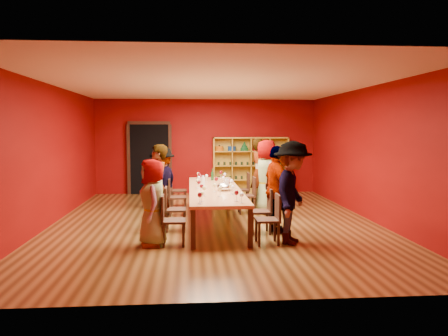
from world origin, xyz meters
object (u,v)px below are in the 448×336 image
(chair_person_left_0, at_px, (169,217))
(person_right_0, at_px, (292,193))
(shelving_unit, at_px, (250,163))
(spittoon_bowl, at_px, (225,187))
(person_left_4, at_px, (161,176))
(wine_bottle, at_px, (212,176))
(person_left_1, at_px, (158,188))
(person_right_3, at_px, (266,177))
(person_left_3, at_px, (162,181))
(tasting_table, at_px, (215,191))
(chair_person_left_4, at_px, (176,188))
(person_left_0, at_px, (153,203))
(chair_person_right_1, at_px, (264,208))
(chair_person_right_3, at_px, (250,193))
(chair_person_right_0, at_px, (272,216))
(person_right_1, at_px, (276,190))
(chair_person_right_4, at_px, (244,187))
(chair_person_left_1, at_px, (172,206))
(chair_person_left_3, at_px, (174,195))
(person_right_4, at_px, (259,172))

(chair_person_left_0, relative_size, person_right_0, 0.48)
(shelving_unit, xyz_separation_m, spittoon_bowl, (-1.21, -4.68, -0.16))
(chair_person_left_0, xyz_separation_m, person_left_4, (-0.39, 3.87, 0.32))
(shelving_unit, height_order, wine_bottle, shelving_unit)
(shelving_unit, xyz_separation_m, person_left_1, (-2.58, -5.09, -0.11))
(shelving_unit, xyz_separation_m, person_right_0, (-0.12, -6.24, -0.06))
(person_right_3, bearing_deg, person_left_3, 83.01)
(tasting_table, bearing_deg, chair_person_left_4, 114.47)
(person_left_0, bearing_deg, person_left_1, 169.62)
(chair_person_left_0, relative_size, chair_person_right_1, 1.00)
(person_left_4, height_order, chair_person_right_1, person_left_4)
(chair_person_left_4, relative_size, spittoon_bowl, 2.69)
(chair_person_right_3, bearing_deg, chair_person_left_0, -122.97)
(wine_bottle, bearing_deg, person_left_3, -149.24)
(person_left_1, relative_size, chair_person_right_0, 1.96)
(person_right_0, bearing_deg, person_left_3, 66.87)
(person_right_1, relative_size, chair_person_right_4, 1.94)
(chair_person_left_1, bearing_deg, tasting_table, 40.42)
(chair_person_left_3, relative_size, wine_bottle, 3.01)
(chair_person_left_1, distance_m, wine_bottle, 2.53)
(chair_person_right_1, xyz_separation_m, chair_person_right_4, (0.00, 3.11, 0.00))
(person_right_3, xyz_separation_m, wine_bottle, (-1.28, 0.60, -0.03))
(person_left_0, bearing_deg, person_right_1, 98.10)
(person_left_0, xyz_separation_m, chair_person_right_1, (2.10, 0.76, -0.27))
(spittoon_bowl, bearing_deg, person_right_3, 49.14)
(chair_person_right_4, bearing_deg, chair_person_right_0, -90.00)
(shelving_unit, height_order, person_right_4, person_right_4)
(person_right_4, bearing_deg, chair_person_right_0, 162.98)
(person_left_0, distance_m, chair_person_left_4, 3.89)
(person_right_1, bearing_deg, chair_person_right_3, -3.89)
(person_left_3, bearing_deg, tasting_table, 77.24)
(chair_person_right_0, relative_size, person_right_0, 0.48)
(chair_person_right_1, xyz_separation_m, chair_person_right_3, (0.00, 2.05, 0.00))
(person_left_1, relative_size, person_right_0, 0.95)
(person_left_3, height_order, chair_person_right_3, person_left_3)
(person_left_4, bearing_deg, chair_person_left_0, -8.77)
(tasting_table, height_order, chair_person_left_3, chair_person_left_3)
(chair_person_right_4, bearing_deg, spittoon_bowl, -106.94)
(tasting_table, distance_m, person_left_4, 2.39)
(shelving_unit, height_order, chair_person_left_1, shelving_unit)
(person_left_1, relative_size, spittoon_bowl, 5.27)
(chair_person_left_4, height_order, person_right_0, person_right_0)
(chair_person_left_3, xyz_separation_m, chair_person_right_3, (1.82, 0.12, 0.00))
(chair_person_left_4, xyz_separation_m, person_right_3, (2.22, -1.06, 0.40))
(person_right_4, bearing_deg, person_left_4, 78.85)
(chair_person_left_3, relative_size, chair_person_right_4, 1.00)
(chair_person_left_4, bearing_deg, chair_person_left_3, -90.00)
(person_left_0, bearing_deg, chair_person_right_4, 141.72)
(wine_bottle, bearing_deg, person_right_0, -70.27)
(person_left_1, bearing_deg, chair_person_left_0, 23.79)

